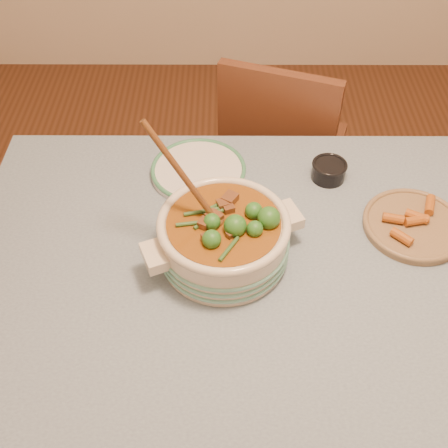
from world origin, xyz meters
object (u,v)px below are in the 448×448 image
object	(u,v)px
condiment_bowl	(329,170)
fried_plate	(414,224)
chair_far	(281,147)
stew_casserole	(223,235)
dining_table	(282,287)
white_plate	(198,170)

from	to	relation	value
condiment_bowl	fried_plate	world-z (taller)	condiment_bowl
condiment_bowl	chair_far	xyz separation A→B (m)	(-0.09, 0.45, -0.27)
stew_casserole	chair_far	size ratio (longest dim) A/B	0.47
dining_table	white_plate	distance (m)	0.44
stew_casserole	chair_far	xyz separation A→B (m)	(0.22, 0.76, -0.33)
white_plate	fried_plate	world-z (taller)	fried_plate
fried_plate	white_plate	bearing A→B (deg)	159.27
white_plate	condiment_bowl	xyz separation A→B (m)	(0.39, -0.02, 0.02)
white_plate	fried_plate	distance (m)	0.63
chair_far	fried_plate	bearing A→B (deg)	133.76
dining_table	fried_plate	bearing A→B (deg)	20.33
condiment_bowl	chair_far	world-z (taller)	chair_far
white_plate	chair_far	world-z (taller)	chair_far
dining_table	chair_far	world-z (taller)	chair_far
dining_table	stew_casserole	size ratio (longest dim) A/B	4.00
stew_casserole	fried_plate	xyz separation A→B (m)	(0.52, 0.10, -0.06)
condiment_bowl	fried_plate	distance (m)	0.29
white_plate	chair_far	size ratio (longest dim) A/B	0.32
fried_plate	condiment_bowl	bearing A→B (deg)	134.79
fried_plate	dining_table	bearing A→B (deg)	-159.67
white_plate	fried_plate	xyz separation A→B (m)	(0.59, -0.22, 0.01)
condiment_bowl	white_plate	bearing A→B (deg)	177.53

